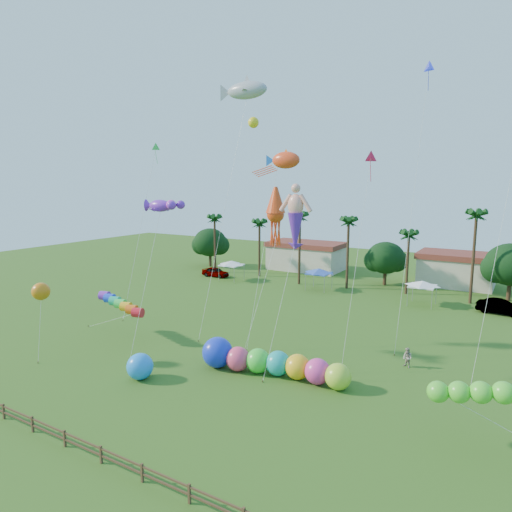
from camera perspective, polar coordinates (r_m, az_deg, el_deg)
The scene contains 21 objects.
ground at distance 31.52m, azimuth -9.95°, elevation -18.96°, with size 160.00×160.00×0.00m, color #285116.
tree_line at distance 67.32m, azimuth 17.79°, elevation -0.30°, with size 69.46×8.91×11.00m.
buildings_row at distance 75.12m, azimuth 13.83°, elevation -0.95°, with size 35.00×7.00×4.00m.
tent_row at distance 63.32m, azimuth 7.65°, elevation -1.92°, with size 31.00×4.00×0.60m.
fence at distance 27.60m, azimuth -18.82°, elevation -22.24°, with size 36.12×0.12×1.00m.
car_a at distance 72.94m, azimuth -5.10°, elevation -2.00°, with size 1.81×4.50×1.53m, color #4C4C54.
car_b at distance 59.11m, azimuth 28.29°, elevation -5.63°, with size 1.77×5.07×1.67m, color #4C4C54.
spectator_b at distance 39.65m, azimuth 18.40°, elevation -11.98°, with size 0.79×0.61×1.62m, color #AC9B8F.
caterpillar_inflatable at distance 36.23m, azimuth 1.52°, elevation -13.15°, with size 12.20×3.62×2.48m.
blue_ball at distance 36.65m, azimuth -14.30°, elevation -13.23°, with size 2.01×2.01×2.01m, color #1B84F7.
rainbow_tube at distance 44.77m, azimuth -16.06°, elevation -6.51°, with size 9.95×1.73×3.45m.
green_worm at distance 28.72m, azimuth 21.79°, elevation -15.48°, with size 10.06×2.96×3.84m.
orange_ball_kite at distance 41.53m, azimuth -25.30°, elevation -4.03°, with size 1.61×1.61×6.69m.
merman_kite at distance 34.48m, azimuth 4.94°, elevation 4.35°, with size 2.14×3.76×14.29m.
fish_kite at distance 43.41m, azimuth 3.76°, elevation 11.86°, with size 4.40×7.02×17.75m.
shark_kite at distance 47.14m, azimuth -1.14°, elevation 19.99°, with size 6.24×8.62×24.73m.
squid_kite at distance 41.98m, azimuth 2.45°, elevation 5.26°, with size 2.04×5.49×14.55m.
lobster_kite at distance 40.53m, azimuth -11.91°, elevation 6.16°, with size 4.08×5.16×13.58m.
delta_kite_red at distance 38.44m, azimuth 14.12°, elevation 11.40°, with size 1.05×4.78×17.36m.
delta_kite_green at distance 52.50m, azimuth -12.52°, elevation 12.57°, with size 1.55×5.35×19.15m.
delta_kite_blue at distance 44.71m, azimuth 20.72°, elevation 20.47°, with size 1.23×5.00×25.18m.
Camera 1 is at (18.51, -20.81, 14.75)m, focal length 32.00 mm.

